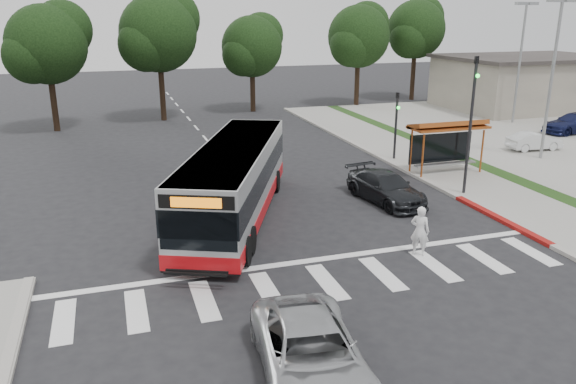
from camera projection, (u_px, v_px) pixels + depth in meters
name	position (u px, v px, depth m)	size (l,w,h in m)	color
ground	(281.00, 228.00, 22.73)	(140.00, 140.00, 0.00)	black
sidewalk_east	(419.00, 159.00, 33.17)	(4.00, 40.00, 0.12)	gray
curb_east	(389.00, 162.00, 32.58)	(0.30, 40.00, 0.15)	#9E9991
curb_east_red	(500.00, 219.00, 23.51)	(0.32, 6.00, 0.15)	maroon
parking_lot	(558.00, 139.00, 38.48)	(18.00, 36.00, 0.10)	gray
commercial_building	(526.00, 84.00, 50.74)	(14.00, 10.00, 4.40)	#9E9685
building_roof_cap	(530.00, 57.00, 50.03)	(14.60, 10.60, 0.30)	#383330
crosswalk_ladder	(327.00, 282.00, 18.19)	(18.00, 2.60, 0.01)	silver
bus_shelter	(447.00, 131.00, 29.78)	(4.20, 1.60, 2.86)	#A0491A
traffic_signal_ne_tall	(471.00, 115.00, 25.70)	(0.18, 0.37, 6.50)	black
traffic_signal_ne_short	(396.00, 119.00, 32.47)	(0.18, 0.37, 4.00)	black
lot_light_front	(554.00, 58.00, 31.61)	(1.90, 0.35, 9.01)	gray
lot_light_mid	(522.00, 47.00, 42.43)	(1.90, 0.35, 9.01)	gray
tree_ne_a	(359.00, 35.00, 50.92)	(6.16, 5.74, 9.30)	black
tree_ne_b	(416.00, 28.00, 54.61)	(6.16, 5.74, 10.02)	black
tree_north_a	(159.00, 32.00, 43.71)	(6.60, 6.15, 10.17)	black
tree_north_b	(252.00, 46.00, 48.22)	(5.72, 5.33, 8.43)	black
tree_north_c	(48.00, 43.00, 39.75)	(6.16, 5.74, 9.30)	black
transit_bus	(235.00, 183.00, 23.41)	(2.62, 12.09, 3.12)	#A9ACAE
pedestrian	(420.00, 231.00, 19.97)	(0.67, 0.44, 1.84)	white
dark_sedan	(386.00, 187.00, 25.76)	(1.90, 4.68, 1.36)	black
silver_suv_south	(311.00, 355.00, 13.09)	(2.37, 5.14, 1.43)	#A8AAAD
parked_car_1	(534.00, 141.00, 35.17)	(1.20, 3.43, 1.13)	silver
parked_car_3	(574.00, 123.00, 40.16)	(1.97, 4.84, 1.41)	#121740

